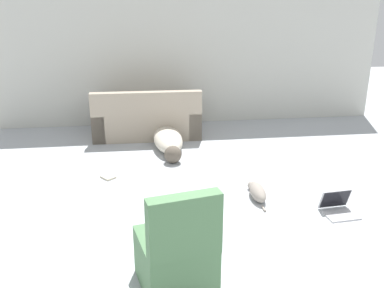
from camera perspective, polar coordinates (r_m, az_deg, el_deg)
wall_back at (r=7.52m, az=-0.16°, el=12.48°), size 6.65×0.06×2.58m
couch at (r=7.01m, az=-6.02°, el=3.32°), size 1.71×0.88×0.80m
dog at (r=6.37m, az=-3.17°, el=0.45°), size 0.46×1.50×0.28m
cat at (r=4.96m, az=8.66°, el=-6.27°), size 0.16×0.62×0.17m
laptop_open at (r=4.86m, az=18.84°, el=-7.77°), size 0.36×0.35×0.24m
book_cream at (r=5.54m, az=-11.13°, el=-4.33°), size 0.21×0.22×0.02m
side_chair at (r=3.42m, az=-2.06°, el=-14.73°), size 0.65×0.70×0.92m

